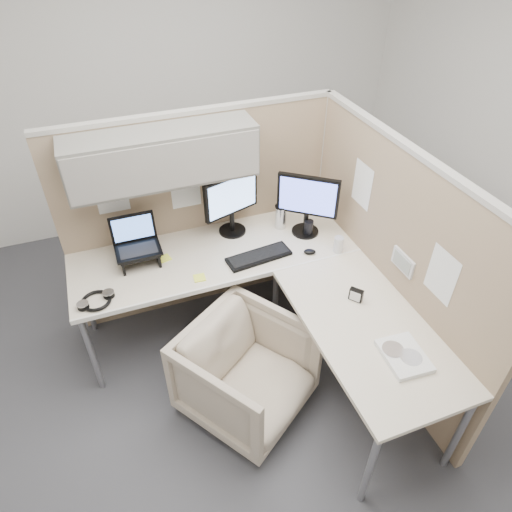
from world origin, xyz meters
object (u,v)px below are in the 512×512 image
object	(u,v)px
monitor_left	(231,200)
keyboard	(259,256)
office_chair	(247,369)
desk	(266,285)

from	to	relation	value
monitor_left	keyboard	size ratio (longest dim) A/B	1.03
office_chair	keyboard	xyz separation A→B (m)	(0.31, 0.60, 0.38)
desk	office_chair	size ratio (longest dim) A/B	2.74
monitor_left	desk	bearing A→B (deg)	-104.91
desk	keyboard	bearing A→B (deg)	80.66
office_chair	monitor_left	distance (m)	1.18
monitor_left	keyboard	bearing A→B (deg)	-96.83
desk	monitor_left	world-z (taller)	monitor_left
desk	monitor_left	bearing A→B (deg)	93.11
office_chair	keyboard	size ratio (longest dim) A/B	1.61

